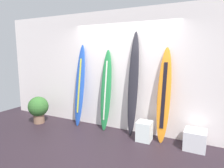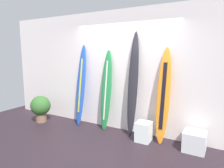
{
  "view_description": "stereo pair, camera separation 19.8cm",
  "coord_description": "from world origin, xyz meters",
  "views": [
    {
      "loc": [
        1.85,
        -3.02,
        1.83
      ],
      "look_at": [
        -0.17,
        0.95,
        1.13
      ],
      "focal_mm": 32.0,
      "sensor_mm": 36.0,
      "label": 1
    },
    {
      "loc": [
        2.02,
        -2.93,
        1.83
      ],
      "look_at": [
        -0.17,
        0.95,
        1.13
      ],
      "focal_mm": 32.0,
      "sensor_mm": 36.0,
      "label": 2
    }
  ],
  "objects": [
    {
      "name": "ground",
      "position": [
        0.0,
        0.0,
        -0.02
      ],
      "size": [
        8.0,
        8.0,
        0.04
      ],
      "primitive_type": "cube",
      "color": "#281D25"
    },
    {
      "name": "wall_back",
      "position": [
        0.0,
        1.3,
        1.4
      ],
      "size": [
        7.2,
        0.2,
        2.8
      ],
      "primitive_type": "cube",
      "color": "white",
      "rests_on": "ground"
    },
    {
      "name": "surfboard_cobalt",
      "position": [
        -1.1,
        1.0,
        1.0
      ],
      "size": [
        0.28,
        0.36,
        2.03
      ],
      "color": "blue",
      "rests_on": "ground"
    },
    {
      "name": "surfboard_emerald",
      "position": [
        -0.37,
        1.03,
        0.94
      ],
      "size": [
        0.27,
        0.31,
        1.9
      ],
      "color": "#227C3F",
      "rests_on": "ground"
    },
    {
      "name": "surfboard_charcoal",
      "position": [
        0.31,
        1.03,
        1.15
      ],
      "size": [
        0.23,
        0.32,
        2.29
      ],
      "color": "#26242C",
      "rests_on": "ground"
    },
    {
      "name": "surfboard_sunset",
      "position": [
        0.99,
        1.0,
        0.96
      ],
      "size": [
        0.27,
        0.35,
        1.95
      ],
      "color": "orange",
      "rests_on": "ground"
    },
    {
      "name": "display_block_left",
      "position": [
        0.65,
        0.84,
        0.2
      ],
      "size": [
        0.31,
        0.31,
        0.41
      ],
      "color": "white",
      "rests_on": "ground"
    },
    {
      "name": "display_block_center",
      "position": [
        1.63,
        0.91,
        0.19
      ],
      "size": [
        0.4,
        0.4,
        0.37
      ],
      "color": "silver",
      "rests_on": "ground"
    },
    {
      "name": "potted_plant",
      "position": [
        -2.16,
        0.61,
        0.41
      ],
      "size": [
        0.52,
        0.52,
        0.7
      ],
      "color": "#815F4A",
      "rests_on": "ground"
    }
  ]
}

